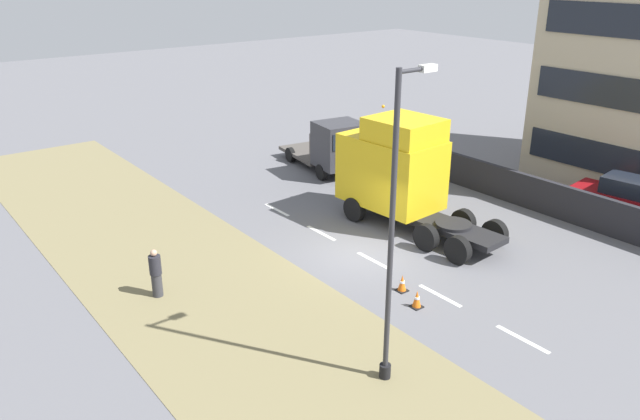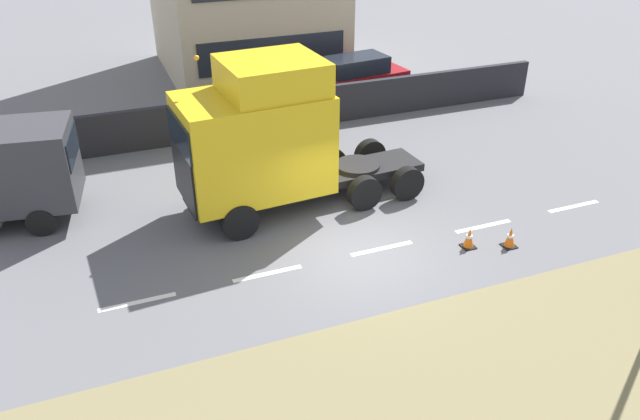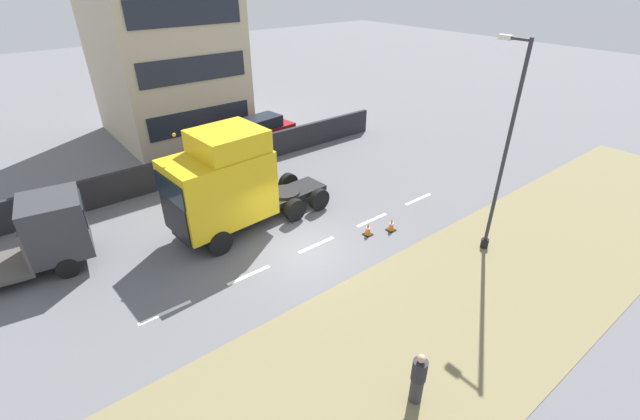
# 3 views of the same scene
# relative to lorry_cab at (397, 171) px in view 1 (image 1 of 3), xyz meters

# --- Properties ---
(ground_plane) EXTENTS (120.00, 120.00, 0.00)m
(ground_plane) POSITION_rel_lorry_cab_xyz_m (-3.15, -1.53, -2.27)
(ground_plane) COLOR slate
(ground_plane) RESTS_ON ground
(grass_verge) EXTENTS (7.00, 44.00, 0.01)m
(grass_verge) POSITION_rel_lorry_cab_xyz_m (-9.15, -1.53, -2.26)
(grass_verge) COLOR olive
(grass_verge) RESTS_ON ground
(lane_markings) EXTENTS (0.16, 14.60, 0.00)m
(lane_markings) POSITION_rel_lorry_cab_xyz_m (-3.15, -2.23, -2.27)
(lane_markings) COLOR white
(lane_markings) RESTS_ON ground
(boundary_wall) EXTENTS (0.25, 24.00, 1.50)m
(boundary_wall) POSITION_rel_lorry_cab_xyz_m (5.85, -1.53, -1.52)
(boundary_wall) COLOR #232328
(boundary_wall) RESTS_ON ground
(lorry_cab) EXTENTS (3.06, 7.52, 4.64)m
(lorry_cab) POSITION_rel_lorry_cab_xyz_m (0.00, 0.00, 0.00)
(lorry_cab) COLOR black
(lorry_cab) RESTS_ON ground
(flatbed_truck) EXTENTS (3.02, 6.04, 2.80)m
(flatbed_truck) POSITION_rel_lorry_cab_xyz_m (1.98, 6.51, -0.79)
(flatbed_truck) COLOR #333338
(flatbed_truck) RESTS_ON ground
(parked_car) EXTENTS (2.27, 4.84, 1.98)m
(parked_car) POSITION_rel_lorry_cab_xyz_m (7.57, -6.12, -1.30)
(parked_car) COLOR maroon
(parked_car) RESTS_ON ground
(lamp_post) EXTENTS (1.27, 0.30, 8.08)m
(lamp_post) POSITION_rel_lorry_cab_xyz_m (-7.48, -7.51, 1.52)
(lamp_post) COLOR black
(lamp_post) RESTS_ON ground
(pedestrian) EXTENTS (0.39, 0.39, 1.67)m
(pedestrian) POSITION_rel_lorry_cab_xyz_m (-10.50, 0.19, -1.45)
(pedestrian) COLOR #333338
(pedestrian) RESTS_ON ground
(traffic_cone_lead) EXTENTS (0.36, 0.36, 0.58)m
(traffic_cone_lead) POSITION_rel_lorry_cab_xyz_m (-3.91, -4.43, -1.98)
(traffic_cone_lead) COLOR black
(traffic_cone_lead) RESTS_ON ground
(traffic_cone_trailing) EXTENTS (0.36, 0.36, 0.58)m
(traffic_cone_trailing) POSITION_rel_lorry_cab_xyz_m (-4.29, -5.48, -1.98)
(traffic_cone_trailing) COLOR black
(traffic_cone_trailing) RESTS_ON ground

